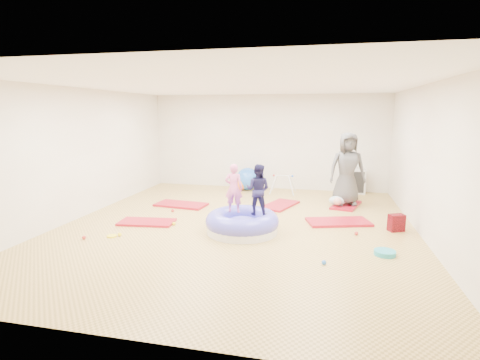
# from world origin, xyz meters

# --- Properties ---
(room) EXTENTS (7.01, 8.01, 2.81)m
(room) POSITION_xyz_m (0.00, 0.00, 1.40)
(room) COLOR tan
(room) RESTS_ON ground
(gym_mat_front_left) EXTENTS (1.18, 0.68, 0.05)m
(gym_mat_front_left) POSITION_xyz_m (-1.88, -0.22, 0.02)
(gym_mat_front_left) COLOR #BC032A
(gym_mat_front_left) RESTS_ON ground
(gym_mat_mid_left) EXTENTS (1.31, 0.76, 0.05)m
(gym_mat_mid_left) POSITION_xyz_m (-1.73, 1.34, 0.03)
(gym_mat_mid_left) COLOR #BC032A
(gym_mat_mid_left) RESTS_ON ground
(gym_mat_center_back) EXTENTS (0.93, 1.27, 0.05)m
(gym_mat_center_back) POSITION_xyz_m (0.66, 1.84, 0.02)
(gym_mat_center_back) COLOR #BC032A
(gym_mat_center_back) RESTS_ON ground
(gym_mat_right) EXTENTS (1.40, 0.98, 0.05)m
(gym_mat_right) POSITION_xyz_m (2.03, 0.67, 0.03)
(gym_mat_right) COLOR #BC032A
(gym_mat_right) RESTS_ON ground
(gym_mat_rear_right) EXTENTS (0.83, 1.20, 0.05)m
(gym_mat_rear_right) POSITION_xyz_m (2.25, 2.21, 0.02)
(gym_mat_rear_right) COLOR #BC032A
(gym_mat_rear_right) RESTS_ON ground
(inflatable_cushion) EXTENTS (1.41, 1.41, 0.45)m
(inflatable_cushion) POSITION_xyz_m (0.19, -0.35, 0.17)
(inflatable_cushion) COLOR white
(inflatable_cushion) RESTS_ON ground
(child_pink) EXTENTS (0.36, 0.25, 0.95)m
(child_pink) POSITION_xyz_m (-0.00, -0.23, 0.89)
(child_pink) COLOR pink
(child_pink) RESTS_ON inflatable_cushion
(child_navy) EXTENTS (0.52, 0.44, 0.97)m
(child_navy) POSITION_xyz_m (0.49, -0.32, 0.89)
(child_navy) COLOR #1A163E
(child_navy) RESTS_ON inflatable_cushion
(adult_caregiver) EXTENTS (0.96, 0.73, 1.77)m
(adult_caregiver) POSITION_xyz_m (2.24, 2.22, 0.93)
(adult_caregiver) COLOR #434343
(adult_caregiver) RESTS_ON gym_mat_rear_right
(infant) EXTENTS (0.40, 0.40, 0.23)m
(infant) POSITION_xyz_m (2.03, 2.02, 0.17)
(infant) COLOR silver
(infant) RESTS_ON gym_mat_rear_right
(ball_pit_balls) EXTENTS (4.93, 2.41, 0.07)m
(ball_pit_balls) POSITION_xyz_m (-0.57, -0.61, 0.04)
(ball_pit_balls) COLOR yellow
(ball_pit_balls) RESTS_ON ground
(exercise_ball_blue) EXTENTS (0.66, 0.66, 0.66)m
(exercise_ball_blue) POSITION_xyz_m (-0.51, 3.58, 0.33)
(exercise_ball_blue) COLOR blue
(exercise_ball_blue) RESTS_ON ground
(exercise_ball_orange) EXTENTS (0.38, 0.38, 0.38)m
(exercise_ball_orange) POSITION_xyz_m (-0.73, 3.42, 0.19)
(exercise_ball_orange) COLOR orange
(exercise_ball_orange) RESTS_ON ground
(infant_play_gym) EXTENTS (0.70, 0.66, 0.54)m
(infant_play_gym) POSITION_xyz_m (0.57, 3.26, 0.36)
(infant_play_gym) COLOR silver
(infant_play_gym) RESTS_ON ground
(cube_shelf) EXTENTS (0.69, 0.34, 0.69)m
(cube_shelf) POSITION_xyz_m (2.50, 3.79, 0.35)
(cube_shelf) COLOR silver
(cube_shelf) RESTS_ON ground
(balance_disc) EXTENTS (0.34, 0.34, 0.08)m
(balance_disc) POSITION_xyz_m (2.70, -0.99, 0.04)
(balance_disc) COLOR teal
(balance_disc) RESTS_ON ground
(backpack) EXTENTS (0.34, 0.28, 0.33)m
(backpack) POSITION_xyz_m (3.10, 0.37, 0.17)
(backpack) COLOR maroon
(backpack) RESTS_ON ground
(yellow_toy) EXTENTS (0.18, 0.18, 0.03)m
(yellow_toy) POSITION_xyz_m (-2.12, -1.16, 0.01)
(yellow_toy) COLOR yellow
(yellow_toy) RESTS_ON ground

